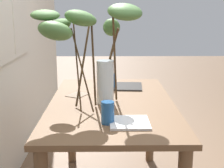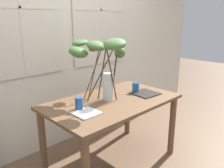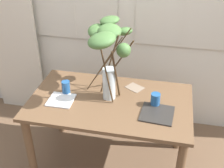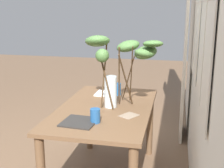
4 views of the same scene
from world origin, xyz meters
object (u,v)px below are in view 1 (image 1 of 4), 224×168
at_px(drinking_glass_blue_left, 108,113).
at_px(plate_square_left, 130,123).
at_px(vase_with_branches, 88,35).
at_px(dining_table, 112,119).
at_px(drinking_glass_blue_right, 110,81).
at_px(plate_square_right, 125,86).

bearing_deg(drinking_glass_blue_left, plate_square_left, -93.62).
bearing_deg(vase_with_branches, dining_table, -71.19).
height_order(dining_table, drinking_glass_blue_left, drinking_glass_blue_left).
relative_size(drinking_glass_blue_left, plate_square_left, 0.57).
bearing_deg(plate_square_left, vase_with_branches, 33.37).
relative_size(vase_with_branches, plate_square_left, 3.35).
height_order(dining_table, plate_square_left, plate_square_left).
relative_size(dining_table, drinking_glass_blue_right, 12.38).
relative_size(dining_table, drinking_glass_blue_left, 11.33).
bearing_deg(vase_with_branches, drinking_glass_blue_left, -161.29).
xyz_separation_m(dining_table, drinking_glass_blue_left, (-0.41, 0.03, 0.18)).
bearing_deg(dining_table, vase_with_branches, 108.81).
bearing_deg(drinking_glass_blue_left, dining_table, -3.78).
bearing_deg(vase_with_branches, plate_square_left, -146.63).
bearing_deg(plate_square_right, drinking_glass_blue_left, 170.38).
relative_size(dining_table, vase_with_branches, 1.94).
bearing_deg(plate_square_left, drinking_glass_blue_right, 7.25).
height_order(drinking_glass_blue_right, plate_square_left, drinking_glass_blue_right).
xyz_separation_m(dining_table, plate_square_left, (-0.41, -0.09, 0.13)).
bearing_deg(drinking_glass_blue_right, vase_with_branches, 162.49).
bearing_deg(dining_table, plate_square_left, -167.46).
xyz_separation_m(dining_table, drinking_glass_blue_right, (0.39, 0.01, 0.18)).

